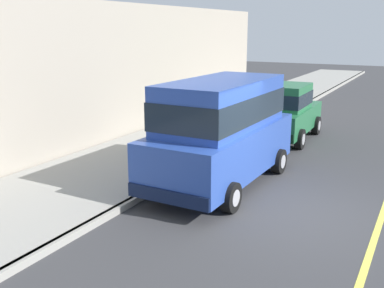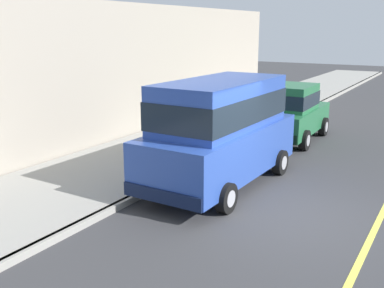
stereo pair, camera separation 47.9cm
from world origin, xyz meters
name	(u,v)px [view 1 (the left image)]	position (x,y,z in m)	size (l,w,h in m)	color
ground_plane	(295,212)	(0.00, 0.00, 0.00)	(80.00, 80.00, 0.00)	#38383A
curb	(162,184)	(-3.20, 0.00, 0.07)	(0.16, 64.00, 0.14)	gray
sidewalk	(102,173)	(-5.00, 0.00, 0.07)	(3.60, 64.00, 0.14)	#99968E
lane_centre_line	(378,228)	(1.60, 0.00, 0.00)	(0.12, 57.60, 0.01)	#E0D64C
car_blue_van	(222,127)	(-2.09, 0.91, 1.39)	(2.21, 4.94, 2.52)	#28479E
car_green_hatchback	(283,111)	(-2.16, 6.05, 0.98)	(2.01, 3.83, 1.88)	#23663D
dog_black	(155,151)	(-4.27, 1.36, 0.43)	(0.32, 0.74, 0.49)	black
building_facade	(134,70)	(-7.10, 4.50, 2.24)	(0.50, 20.00, 4.47)	#9E9384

